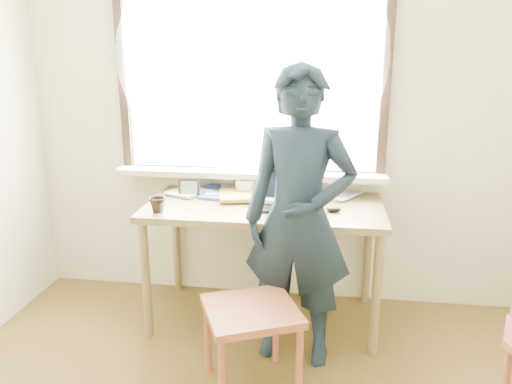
# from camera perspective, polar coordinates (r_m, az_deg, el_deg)

# --- Properties ---
(room_shell) EXTENTS (3.52, 4.02, 2.61)m
(room_shell) POSITION_cam_1_polar(r_m,az_deg,el_deg) (1.61, -3.91, 12.15)
(room_shell) COLOR beige
(room_shell) RESTS_ON ground
(desk) EXTENTS (1.49, 0.75, 0.80)m
(desk) POSITION_cam_1_polar(r_m,az_deg,el_deg) (3.19, 0.97, -2.81)
(desk) COLOR olive
(desk) RESTS_ON ground
(laptop) EXTENTS (0.32, 0.26, 0.21)m
(laptop) POSITION_cam_1_polar(r_m,az_deg,el_deg) (3.11, 3.34, -0.77)
(laptop) COLOR black
(laptop) RESTS_ON desk
(mug_white) EXTENTS (0.18, 0.18, 0.11)m
(mug_white) POSITION_cam_1_polar(r_m,az_deg,el_deg) (3.37, -1.23, 0.62)
(mug_white) COLOR white
(mug_white) RESTS_ON desk
(mug_dark) EXTENTS (0.14, 0.14, 0.09)m
(mug_dark) POSITION_cam_1_polar(r_m,az_deg,el_deg) (3.06, -11.19, -1.47)
(mug_dark) COLOR black
(mug_dark) RESTS_ON desk
(mouse) EXTENTS (0.09, 0.06, 0.03)m
(mouse) POSITION_cam_1_polar(r_m,az_deg,el_deg) (3.05, 8.86, -1.95)
(mouse) COLOR black
(mouse) RESTS_ON desk
(desk_clutter) EXTENTS (0.59, 0.43, 0.04)m
(desk_clutter) POSITION_cam_1_polar(r_m,az_deg,el_deg) (3.35, -3.39, -0.09)
(desk_clutter) COLOR white
(desk_clutter) RESTS_ON desk
(book_a) EXTENTS (0.24, 0.29, 0.03)m
(book_a) POSITION_cam_1_polar(r_m,az_deg,el_deg) (3.42, -5.73, 0.07)
(book_a) COLOR white
(book_a) RESTS_ON desk
(book_b) EXTENTS (0.31, 0.33, 0.02)m
(book_b) POSITION_cam_1_polar(r_m,az_deg,el_deg) (3.43, 8.21, -0.03)
(book_b) COLOR white
(book_b) RESTS_ON desk
(picture_frame) EXTENTS (0.14, 0.04, 0.11)m
(picture_frame) POSITION_cam_1_polar(r_m,az_deg,el_deg) (3.35, -7.65, 0.39)
(picture_frame) COLOR black
(picture_frame) RESTS_ON desk
(work_chair) EXTENTS (0.60, 0.59, 0.47)m
(work_chair) POSITION_cam_1_polar(r_m,az_deg,el_deg) (2.66, -0.54, -14.44)
(work_chair) COLOR #A05634
(work_chair) RESTS_ON ground
(person) EXTENTS (0.66, 0.48, 1.69)m
(person) POSITION_cam_1_polar(r_m,az_deg,el_deg) (2.77, 4.94, -3.08)
(person) COLOR black
(person) RESTS_ON ground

